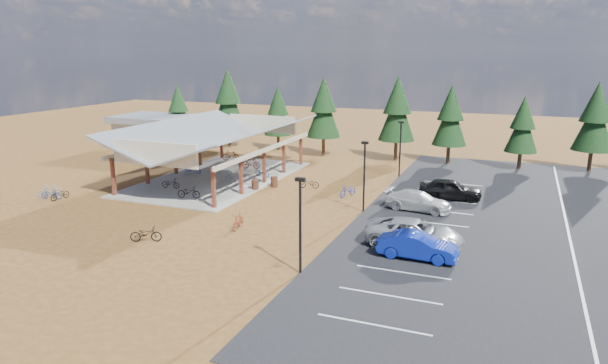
# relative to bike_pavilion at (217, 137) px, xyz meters

# --- Properties ---
(ground) EXTENTS (140.00, 140.00, 0.00)m
(ground) POSITION_rel_bike_pavilion_xyz_m (10.00, -7.00, -3.82)
(ground) COLOR #593817
(ground) RESTS_ON ground
(asphalt_lot) EXTENTS (27.00, 44.00, 0.04)m
(asphalt_lot) POSITION_rel_bike_pavilion_xyz_m (28.50, -4.00, -3.80)
(asphalt_lot) COLOR black
(asphalt_lot) RESTS_ON ground
(concrete_pad) EXTENTS (10.60, 18.60, 0.10)m
(concrete_pad) POSITION_rel_bike_pavilion_xyz_m (0.00, 0.00, -3.77)
(concrete_pad) COLOR gray
(concrete_pad) RESTS_ON ground
(bike_pavilion) EXTENTS (11.65, 19.40, 4.97)m
(bike_pavilion) POSITION_rel_bike_pavilion_xyz_m (0.00, 0.00, 0.00)
(bike_pavilion) COLOR #552318
(bike_pavilion) RESTS_ON concrete_pad
(outbuilding) EXTENTS (11.00, 7.00, 3.90)m
(outbuilding) POSITION_rel_bike_pavilion_xyz_m (-14.00, 11.00, -1.80)
(outbuilding) COLOR #ADA593
(outbuilding) RESTS_ON ground
(lamp_post_0) EXTENTS (0.50, 0.25, 5.14)m
(lamp_post_0) POSITION_rel_bike_pavilion_xyz_m (15.00, -17.00, -0.85)
(lamp_post_0) COLOR black
(lamp_post_0) RESTS_ON ground
(lamp_post_1) EXTENTS (0.50, 0.25, 5.14)m
(lamp_post_1) POSITION_rel_bike_pavilion_xyz_m (15.00, -5.00, -0.85)
(lamp_post_1) COLOR black
(lamp_post_1) RESTS_ON ground
(lamp_post_2) EXTENTS (0.50, 0.25, 5.14)m
(lamp_post_2) POSITION_rel_bike_pavilion_xyz_m (15.00, 7.00, -0.85)
(lamp_post_2) COLOR black
(lamp_post_2) RESTS_ON ground
(trash_bin_0) EXTENTS (0.60, 0.60, 0.90)m
(trash_bin_0) POSITION_rel_bike_pavilion_xyz_m (4.95, -2.46, -3.37)
(trash_bin_0) COLOR #422717
(trash_bin_0) RESTS_ON ground
(trash_bin_1) EXTENTS (0.60, 0.60, 0.90)m
(trash_bin_1) POSITION_rel_bike_pavilion_xyz_m (5.94, -0.82, -3.37)
(trash_bin_1) COLOR #422717
(trash_bin_1) RESTS_ON ground
(pine_0) EXTENTS (3.15, 3.15, 7.35)m
(pine_0) POSITION_rel_bike_pavilion_xyz_m (-13.81, 14.03, 0.66)
(pine_0) COLOR #382314
(pine_0) RESTS_ON ground
(pine_1) EXTENTS (4.01, 4.01, 9.33)m
(pine_1) POSITION_rel_bike_pavilion_xyz_m (-7.41, 15.05, 1.88)
(pine_1) COLOR #382314
(pine_1) RESTS_ON ground
(pine_2) EXTENTS (3.18, 3.18, 7.40)m
(pine_2) POSITION_rel_bike_pavilion_xyz_m (-1.06, 15.30, 0.69)
(pine_2) COLOR #382314
(pine_2) RESTS_ON ground
(pine_3) EXTENTS (3.72, 3.72, 8.66)m
(pine_3) POSITION_rel_bike_pavilion_xyz_m (4.98, 14.07, 1.47)
(pine_3) COLOR #382314
(pine_3) RESTS_ON ground
(pine_4) EXTENTS (3.81, 3.81, 8.86)m
(pine_4) POSITION_rel_bike_pavilion_xyz_m (12.98, 14.46, 1.59)
(pine_4) COLOR #382314
(pine_4) RESTS_ON ground
(pine_5) EXTENTS (3.46, 3.46, 8.06)m
(pine_5) POSITION_rel_bike_pavilion_xyz_m (18.37, 14.74, 1.10)
(pine_5) COLOR #382314
(pine_5) RESTS_ON ground
(pine_6) EXTENTS (3.08, 3.08, 7.17)m
(pine_6) POSITION_rel_bike_pavilion_xyz_m (25.22, 14.58, 0.55)
(pine_6) COLOR #382314
(pine_6) RESTS_ON ground
(pine_7) EXTENTS (3.69, 3.69, 8.59)m
(pine_7) POSITION_rel_bike_pavilion_xyz_m (31.49, 15.91, 1.42)
(pine_7) COLOR #382314
(pine_7) RESTS_ON ground
(bike_0) EXTENTS (1.69, 0.73, 0.86)m
(bike_0) POSITION_rel_bike_pavilion_xyz_m (-1.76, -4.86, -3.29)
(bike_0) COLOR black
(bike_0) RESTS_ON concrete_pad
(bike_1) EXTENTS (1.65, 0.73, 0.96)m
(bike_1) POSITION_rel_bike_pavilion_xyz_m (-2.60, -0.58, -3.24)
(bike_1) COLOR #989BA0
(bike_1) RESTS_ON concrete_pad
(bike_2) EXTENTS (1.63, 0.63, 0.84)m
(bike_2) POSITION_rel_bike_pavilion_xyz_m (-3.06, 0.53, -3.30)
(bike_2) COLOR navy
(bike_2) RESTS_ON concrete_pad
(bike_3) EXTENTS (1.91, 0.86, 1.11)m
(bike_3) POSITION_rel_bike_pavilion_xyz_m (-2.88, 7.27, -3.17)
(bike_3) COLOR maroon
(bike_3) RESTS_ON concrete_pad
(bike_4) EXTENTS (1.95, 1.01, 0.97)m
(bike_4) POSITION_rel_bike_pavilion_xyz_m (1.41, -6.93, -3.24)
(bike_4) COLOR black
(bike_4) RESTS_ON concrete_pad
(bike_5) EXTENTS (1.59, 0.61, 0.93)m
(bike_5) POSITION_rel_bike_pavilion_xyz_m (1.99, -0.78, -3.26)
(bike_5) COLOR gray
(bike_5) RESTS_ON concrete_pad
(bike_6) EXTENTS (1.65, 0.84, 0.82)m
(bike_6) POSITION_rel_bike_pavilion_xyz_m (3.43, 1.95, -3.31)
(bike_6) COLOR navy
(bike_6) RESTS_ON concrete_pad
(bike_7) EXTENTS (1.89, 0.68, 1.11)m
(bike_7) POSITION_rel_bike_pavilion_xyz_m (0.92, 4.58, -3.17)
(bike_7) COLOR maroon
(bike_7) RESTS_ON concrete_pad
(bike_8) EXTENTS (0.81, 1.72, 0.87)m
(bike_8) POSITION_rel_bike_pavilion_xyz_m (-7.88, -10.77, -3.39)
(bike_8) COLOR black
(bike_8) RESTS_ON ground
(bike_9) EXTENTS (1.51, 1.67, 1.06)m
(bike_9) POSITION_rel_bike_pavilion_xyz_m (-9.24, -10.46, -3.29)
(bike_9) COLOR gray
(bike_9) RESTS_ON ground
(bike_10) EXTENTS (1.73, 1.01, 0.86)m
(bike_10) POSITION_rel_bike_pavilion_xyz_m (-8.61, -10.94, -3.39)
(bike_10) COLOR navy
(bike_10) RESTS_ON ground
(bike_11) EXTENTS (0.71, 1.83, 1.07)m
(bike_11) POSITION_rel_bike_pavilion_xyz_m (8.50, -11.85, -3.29)
(bike_11) COLOR maroon
(bike_11) RESTS_ON ground
(bike_12) EXTENTS (2.01, 1.41, 1.00)m
(bike_12) POSITION_rel_bike_pavilion_xyz_m (4.45, -16.10, -3.32)
(bike_12) COLOR black
(bike_12) RESTS_ON ground
(bike_14) EXTENTS (1.31, 1.98, 0.98)m
(bike_14) POSITION_rel_bike_pavilion_xyz_m (12.72, -1.48, -3.33)
(bike_14) COLOR navy
(bike_14) RESTS_ON ground
(bike_16) EXTENTS (1.78, 0.85, 0.90)m
(bike_16) POSITION_rel_bike_pavilion_xyz_m (8.85, -0.11, -3.37)
(bike_16) COLOR black
(bike_16) RESTS_ON ground
(car_1) EXTENTS (4.44, 1.65, 1.45)m
(car_1) POSITION_rel_bike_pavilion_xyz_m (20.31, -12.73, -3.06)
(car_1) COLOR #0C1F92
(car_1) RESTS_ON asphalt_lot
(car_2) EXTENTS (5.72, 2.66, 1.58)m
(car_2) POSITION_rel_bike_pavilion_xyz_m (19.76, -10.81, -2.99)
(car_2) COLOR gray
(car_2) RESTS_ON asphalt_lot
(car_3) EXTENTS (5.02, 2.54, 1.40)m
(car_3) POSITION_rel_bike_pavilion_xyz_m (18.63, -3.30, -3.08)
(car_3) COLOR #B5B5B5
(car_3) RESTS_ON asphalt_lot
(car_4) EXTENTS (4.99, 2.58, 1.62)m
(car_4) POSITION_rel_bike_pavilion_xyz_m (20.38, 0.64, -2.97)
(car_4) COLOR black
(car_4) RESTS_ON asphalt_lot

